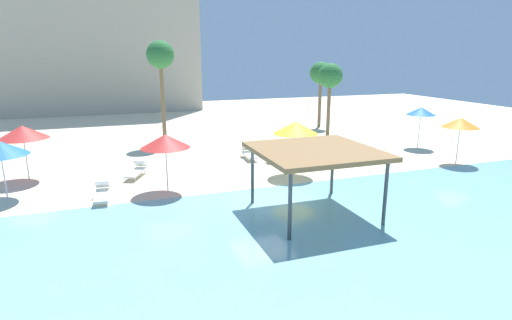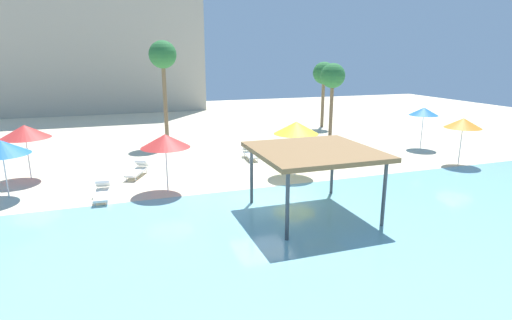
{
  "view_description": "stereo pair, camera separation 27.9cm",
  "coord_description": "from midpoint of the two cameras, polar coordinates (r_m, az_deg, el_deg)",
  "views": [
    {
      "loc": [
        -6.04,
        -15.98,
        6.22
      ],
      "look_at": [
        0.4,
        2.0,
        1.3
      ],
      "focal_mm": 28.71,
      "sensor_mm": 36.0,
      "label": 1
    },
    {
      "loc": [
        -5.78,
        -16.07,
        6.22
      ],
      "look_at": [
        0.4,
        2.0,
        1.3
      ],
      "focal_mm": 28.71,
      "sensor_mm": 36.0,
      "label": 2
    }
  ],
  "objects": [
    {
      "name": "ground_plane",
      "position": [
        18.18,
        0.49,
        -5.57
      ],
      "size": [
        80.0,
        80.0,
        0.0
      ],
      "primitive_type": "plane",
      "color": "beige"
    },
    {
      "name": "lagoon_water",
      "position": [
        13.76,
        8.24,
        -12.49
      ],
      "size": [
        44.0,
        13.5,
        0.04
      ],
      "primitive_type": "cube",
      "color": "#7AB7C1",
      "rests_on": "ground"
    },
    {
      "name": "shade_pavilion",
      "position": [
        16.03,
        7.79,
        1.0
      ],
      "size": [
        4.55,
        4.55,
        2.69
      ],
      "color": "#42474C",
      "rests_on": "ground"
    },
    {
      "name": "beach_umbrella_blue_0",
      "position": [
        30.01,
        21.76,
        6.34
      ],
      "size": [
        1.92,
        1.92,
        2.79
      ],
      "color": "silver",
      "rests_on": "ground"
    },
    {
      "name": "beach_umbrella_red_1",
      "position": [
        23.58,
        -30.05,
        3.37
      ],
      "size": [
        2.42,
        2.42,
        2.81
      ],
      "color": "silver",
      "rests_on": "ground"
    },
    {
      "name": "beach_umbrella_orange_2",
      "position": [
        26.33,
        26.35,
        4.68
      ],
      "size": [
        2.05,
        2.05,
        2.72
      ],
      "color": "silver",
      "rests_on": "ground"
    },
    {
      "name": "beach_umbrella_blue_3",
      "position": [
        20.92,
        -32.44,
        1.39
      ],
      "size": [
        2.32,
        2.32,
        2.63
      ],
      "color": "silver",
      "rests_on": "ground"
    },
    {
      "name": "beach_umbrella_red_4",
      "position": [
        19.11,
        -12.94,
        2.57
      ],
      "size": [
        2.26,
        2.26,
        2.72
      ],
      "color": "silver",
      "rests_on": "ground"
    },
    {
      "name": "beach_umbrella_yellow_5",
      "position": [
        21.43,
        5.18,
        4.51
      ],
      "size": [
        2.35,
        2.35,
        2.87
      ],
      "color": "silver",
      "rests_on": "ground"
    },
    {
      "name": "lounge_chair_0",
      "position": [
        23.89,
        2.62,
        0.16
      ],
      "size": [
        0.96,
        1.98,
        0.74
      ],
      "rotation": [
        0.0,
        0.0,
        -1.37
      ],
      "color": "white",
      "rests_on": "ground"
    },
    {
      "name": "lounge_chair_1",
      "position": [
        19.29,
        -21.04,
        -4.33
      ],
      "size": [
        0.72,
        1.93,
        0.74
      ],
      "rotation": [
        0.0,
        0.0,
        -1.63
      ],
      "color": "white",
      "rests_on": "ground"
    },
    {
      "name": "lounge_chair_2",
      "position": [
        22.42,
        -16.62,
        -1.4
      ],
      "size": [
        1.36,
        1.97,
        0.74
      ],
      "rotation": [
        0.0,
        0.0,
        -2.02
      ],
      "color": "white",
      "rests_on": "ground"
    },
    {
      "name": "lounge_chair_3",
      "position": [
        25.23,
        -1.34,
        0.95
      ],
      "size": [
        0.74,
        1.94,
        0.74
      ],
      "rotation": [
        0.0,
        0.0,
        -1.65
      ],
      "color": "white",
      "rests_on": "ground"
    },
    {
      "name": "palm_tree_0",
      "position": [
        32.56,
        10.02,
        11.29
      ],
      "size": [
        1.9,
        1.9,
        5.62
      ],
      "color": "brown",
      "rests_on": "ground"
    },
    {
      "name": "palm_tree_1",
      "position": [
        29.63,
        -13.45,
        13.71
      ],
      "size": [
        1.9,
        1.9,
        7.19
      ],
      "color": "brown",
      "rests_on": "ground"
    },
    {
      "name": "palm_tree_2",
      "position": [
        36.51,
        8.8,
        11.71
      ],
      "size": [
        1.9,
        1.9,
        5.65
      ],
      "color": "brown",
      "rests_on": "ground"
    },
    {
      "name": "hotel_block_0",
      "position": [
        52.27,
        -21.81,
        17.69
      ],
      "size": [
        21.98,
        11.06,
        20.13
      ],
      "primitive_type": "cube",
      "color": "#B2A893",
      "rests_on": "ground"
    }
  ]
}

